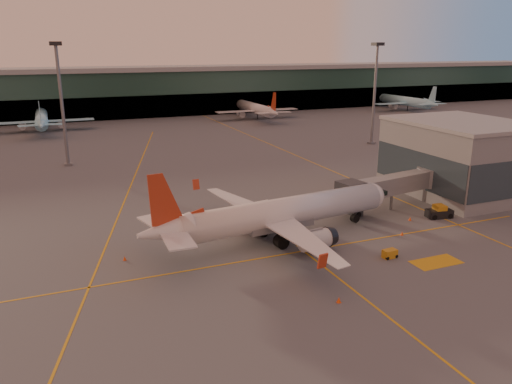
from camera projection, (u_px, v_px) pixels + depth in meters
name	position (u px, v px, depth m)	size (l,w,h in m)	color
ground	(285.00, 274.00, 56.18)	(600.00, 600.00, 0.00)	#4C4F54
taxi_markings	(146.00, 184.00, 92.95)	(100.12, 173.00, 0.01)	orange
terminal	(115.00, 92.00, 179.48)	(400.00, 20.00, 17.60)	#19382D
gate_building	(460.00, 157.00, 85.69)	(18.40, 22.40, 12.60)	slate
mast_west_near	(61.00, 96.00, 103.21)	(2.40, 2.40, 25.60)	slate
mast_east_near	(375.00, 86.00, 127.16)	(2.40, 2.40, 25.60)	slate
distant_aircraft_row	(57.00, 130.00, 153.14)	(290.00, 34.00, 13.00)	#98E3FF
main_airplane	(277.00, 215.00, 64.91)	(36.54, 33.02, 11.03)	silver
jet_bridge	(397.00, 185.00, 78.00)	(21.00, 6.56, 5.58)	slate
catering_truck	(257.00, 216.00, 68.57)	(5.32, 2.94, 3.91)	#B4191D
gpu_cart	(390.00, 254.00, 60.35)	(1.84, 1.19, 1.03)	#BB7F17
pushback_tug	(439.00, 212.00, 74.55)	(3.99, 2.55, 1.92)	black
cone_nose	(410.00, 219.00, 73.37)	(0.44, 0.44, 0.56)	#F24A0C
cone_tail	(125.00, 258.00, 59.71)	(0.40, 0.40, 0.51)	#F24A0C
cone_wing_right	(339.00, 300.00, 49.84)	(0.47, 0.47, 0.59)	#F24A0C
cone_wing_left	(235.00, 201.00, 81.81)	(0.49, 0.49, 0.62)	#F24A0C
cone_fwd	(402.00, 233.00, 67.62)	(0.40, 0.40, 0.51)	#F24A0C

